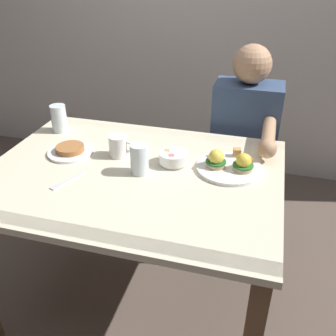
{
  "coord_description": "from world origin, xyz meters",
  "views": [
    {
      "loc": [
        0.49,
        -1.23,
        1.52
      ],
      "look_at": [
        0.15,
        0.0,
        0.78
      ],
      "focal_mm": 40.1,
      "sensor_mm": 36.0,
      "label": 1
    }
  ],
  "objects_px": {
    "water_glass_near": "(59,119)",
    "water_glass_far": "(139,161)",
    "eggs_benedict_plate": "(229,165)",
    "side_plate": "(70,151)",
    "fruit_bowl": "(173,158)",
    "diner_person": "(244,140)",
    "coffee_mug": "(119,146)",
    "fork": "(66,182)",
    "dining_table": "(133,193)"
  },
  "relations": [
    {
      "from": "fruit_bowl",
      "to": "coffee_mug",
      "type": "xyz_separation_m",
      "value": [
        -0.25,
        0.01,
        0.02
      ]
    },
    {
      "from": "dining_table",
      "to": "fork",
      "type": "xyz_separation_m",
      "value": [
        -0.22,
        -0.15,
        0.11
      ]
    },
    {
      "from": "dining_table",
      "to": "coffee_mug",
      "type": "distance_m",
      "value": 0.22
    },
    {
      "from": "fruit_bowl",
      "to": "side_plate",
      "type": "height_order",
      "value": "fruit_bowl"
    },
    {
      "from": "dining_table",
      "to": "diner_person",
      "type": "bearing_deg",
      "value": 56.1
    },
    {
      "from": "fruit_bowl",
      "to": "eggs_benedict_plate",
      "type": "bearing_deg",
      "value": 4.1
    },
    {
      "from": "water_glass_near",
      "to": "diner_person",
      "type": "xyz_separation_m",
      "value": [
        0.88,
        0.32,
        -0.15
      ]
    },
    {
      "from": "fruit_bowl",
      "to": "fork",
      "type": "relative_size",
      "value": 0.8
    },
    {
      "from": "coffee_mug",
      "to": "fork",
      "type": "xyz_separation_m",
      "value": [
        -0.12,
        -0.26,
        -0.05
      ]
    },
    {
      "from": "side_plate",
      "to": "diner_person",
      "type": "distance_m",
      "value": 0.9
    },
    {
      "from": "water_glass_far",
      "to": "side_plate",
      "type": "bearing_deg",
      "value": 167.21
    },
    {
      "from": "coffee_mug",
      "to": "fork",
      "type": "bearing_deg",
      "value": -115.04
    },
    {
      "from": "fruit_bowl",
      "to": "coffee_mug",
      "type": "distance_m",
      "value": 0.25
    },
    {
      "from": "water_glass_near",
      "to": "diner_person",
      "type": "relative_size",
      "value": 0.12
    },
    {
      "from": "dining_table",
      "to": "side_plate",
      "type": "distance_m",
      "value": 0.35
    },
    {
      "from": "water_glass_near",
      "to": "water_glass_far",
      "type": "xyz_separation_m",
      "value": [
        0.51,
        -0.28,
        -0.01
      ]
    },
    {
      "from": "water_glass_near",
      "to": "fork",
      "type": "bearing_deg",
      "value": -58.66
    },
    {
      "from": "fruit_bowl",
      "to": "water_glass_far",
      "type": "height_order",
      "value": "water_glass_far"
    },
    {
      "from": "fork",
      "to": "diner_person",
      "type": "relative_size",
      "value": 0.13
    },
    {
      "from": "fork",
      "to": "side_plate",
      "type": "relative_size",
      "value": 0.75
    },
    {
      "from": "coffee_mug",
      "to": "diner_person",
      "type": "distance_m",
      "value": 0.72
    },
    {
      "from": "fruit_bowl",
      "to": "water_glass_near",
      "type": "relative_size",
      "value": 0.9
    },
    {
      "from": "fruit_bowl",
      "to": "fork",
      "type": "distance_m",
      "value": 0.44
    },
    {
      "from": "dining_table",
      "to": "coffee_mug",
      "type": "xyz_separation_m",
      "value": [
        -0.1,
        0.11,
        0.16
      ]
    },
    {
      "from": "eggs_benedict_plate",
      "to": "diner_person",
      "type": "bearing_deg",
      "value": 87.02
    },
    {
      "from": "eggs_benedict_plate",
      "to": "fruit_bowl",
      "type": "xyz_separation_m",
      "value": [
        -0.23,
        -0.02,
        0.01
      ]
    },
    {
      "from": "fruit_bowl",
      "to": "diner_person",
      "type": "xyz_separation_m",
      "value": [
        0.26,
        0.5,
        -0.12
      ]
    },
    {
      "from": "dining_table",
      "to": "fruit_bowl",
      "type": "xyz_separation_m",
      "value": [
        0.15,
        0.1,
        0.14
      ]
    },
    {
      "from": "coffee_mug",
      "to": "water_glass_near",
      "type": "bearing_deg",
      "value": 156.32
    },
    {
      "from": "fruit_bowl",
      "to": "side_plate",
      "type": "xyz_separation_m",
      "value": [
        -0.46,
        -0.03,
        -0.02
      ]
    },
    {
      "from": "water_glass_far",
      "to": "side_plate",
      "type": "height_order",
      "value": "water_glass_far"
    },
    {
      "from": "side_plate",
      "to": "diner_person",
      "type": "xyz_separation_m",
      "value": [
        0.72,
        0.52,
        -0.1
      ]
    },
    {
      "from": "fork",
      "to": "diner_person",
      "type": "distance_m",
      "value": 0.98
    },
    {
      "from": "fruit_bowl",
      "to": "water_glass_near",
      "type": "distance_m",
      "value": 0.65
    },
    {
      "from": "fruit_bowl",
      "to": "diner_person",
      "type": "distance_m",
      "value": 0.57
    },
    {
      "from": "dining_table",
      "to": "coffee_mug",
      "type": "bearing_deg",
      "value": 132.04
    },
    {
      "from": "fruit_bowl",
      "to": "diner_person",
      "type": "height_order",
      "value": "diner_person"
    },
    {
      "from": "water_glass_near",
      "to": "water_glass_far",
      "type": "relative_size",
      "value": 1.06
    },
    {
      "from": "water_glass_far",
      "to": "diner_person",
      "type": "relative_size",
      "value": 0.11
    },
    {
      "from": "eggs_benedict_plate",
      "to": "side_plate",
      "type": "height_order",
      "value": "eggs_benedict_plate"
    },
    {
      "from": "eggs_benedict_plate",
      "to": "side_plate",
      "type": "relative_size",
      "value": 1.35
    },
    {
      "from": "dining_table",
      "to": "water_glass_far",
      "type": "height_order",
      "value": "water_glass_far"
    },
    {
      "from": "diner_person",
      "to": "coffee_mug",
      "type": "bearing_deg",
      "value": -135.88
    },
    {
      "from": "fruit_bowl",
      "to": "diner_person",
      "type": "relative_size",
      "value": 0.11
    },
    {
      "from": "eggs_benedict_plate",
      "to": "fork",
      "type": "bearing_deg",
      "value": -156.03
    },
    {
      "from": "water_glass_near",
      "to": "side_plate",
      "type": "height_order",
      "value": "water_glass_near"
    },
    {
      "from": "fork",
      "to": "side_plate",
      "type": "height_order",
      "value": "side_plate"
    },
    {
      "from": "dining_table",
      "to": "side_plate",
      "type": "bearing_deg",
      "value": 166.57
    },
    {
      "from": "coffee_mug",
      "to": "water_glass_far",
      "type": "bearing_deg",
      "value": -40.69
    },
    {
      "from": "fruit_bowl",
      "to": "water_glass_far",
      "type": "xyz_separation_m",
      "value": [
        -0.11,
        -0.11,
        0.02
      ]
    }
  ]
}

